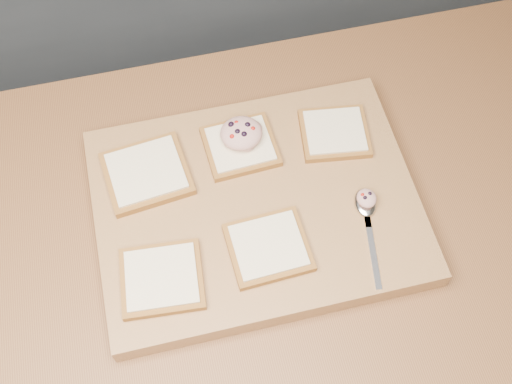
{
  "coord_description": "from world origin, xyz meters",
  "views": [
    {
      "loc": [
        -0.01,
        -0.4,
        1.82
      ],
      "look_at": [
        0.1,
        0.06,
        0.97
      ],
      "focal_mm": 45.0,
      "sensor_mm": 36.0,
      "label": 1
    }
  ],
  "objects_px": {
    "bread_far_center": "(240,146)",
    "spoon": "(366,210)",
    "cutting_board": "(256,206)",
    "tuna_salad_dollop": "(241,133)"
  },
  "relations": [
    {
      "from": "bread_far_center",
      "to": "spoon",
      "type": "relative_size",
      "value": 0.7
    },
    {
      "from": "bread_far_center",
      "to": "spoon",
      "type": "xyz_separation_m",
      "value": [
        0.16,
        -0.16,
        -0.0
      ]
    },
    {
      "from": "cutting_board",
      "to": "tuna_salad_dollop",
      "type": "distance_m",
      "value": 0.12
    },
    {
      "from": "bread_far_center",
      "to": "cutting_board",
      "type": "bearing_deg",
      "value": -88.5
    },
    {
      "from": "cutting_board",
      "to": "bread_far_center",
      "type": "relative_size",
      "value": 4.24
    },
    {
      "from": "spoon",
      "to": "tuna_salad_dollop",
      "type": "bearing_deg",
      "value": 134.04
    },
    {
      "from": "cutting_board",
      "to": "tuna_salad_dollop",
      "type": "height_order",
      "value": "tuna_salad_dollop"
    },
    {
      "from": "cutting_board",
      "to": "tuna_salad_dollop",
      "type": "xyz_separation_m",
      "value": [
        0.0,
        0.11,
        0.05
      ]
    },
    {
      "from": "spoon",
      "to": "cutting_board",
      "type": "bearing_deg",
      "value": 160.26
    },
    {
      "from": "cutting_board",
      "to": "spoon",
      "type": "relative_size",
      "value": 2.99
    }
  ]
}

